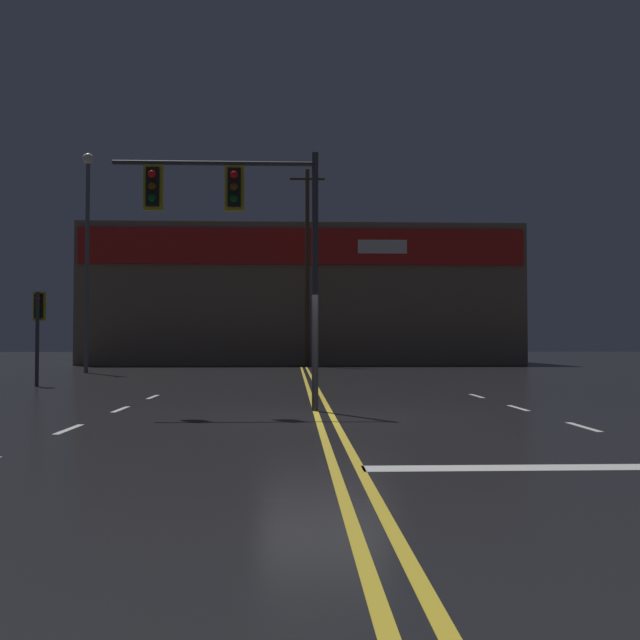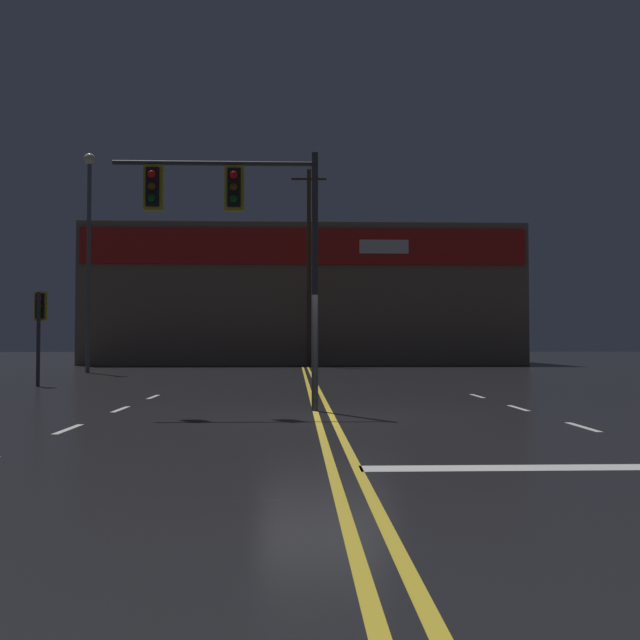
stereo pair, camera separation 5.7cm
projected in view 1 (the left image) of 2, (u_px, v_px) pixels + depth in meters
ground_plane at (325, 417)px, 14.00m from camera, size 200.00×200.00×0.00m
road_markings at (370, 423)px, 13.01m from camera, size 13.14×60.00×0.01m
traffic_signal_median at (233, 213)px, 15.33m from camera, size 4.42×0.36×5.59m
traffic_signal_corner_northwest at (39, 317)px, 24.13m from camera, size 0.42×0.36×3.21m
streetlight_near_left at (87, 235)px, 34.95m from camera, size 0.56×0.56×10.81m
building_backdrop at (302, 298)px, 51.11m from camera, size 29.44×10.23×9.35m
utility_pole_row at (322, 271)px, 44.47m from camera, size 48.50×0.26×12.33m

